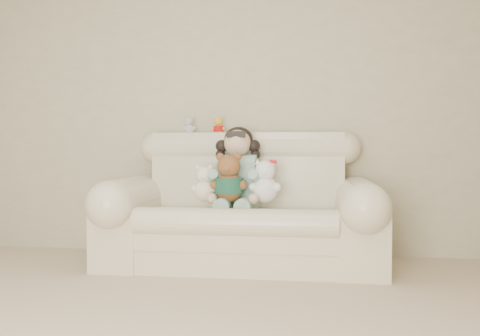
# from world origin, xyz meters

# --- Properties ---
(wall_back) EXTENTS (4.50, 0.00, 4.50)m
(wall_back) POSITION_xyz_m (0.00, 2.50, 1.30)
(wall_back) COLOR #ACA488
(wall_back) RESTS_ON ground
(sofa) EXTENTS (2.10, 0.95, 1.03)m
(sofa) POSITION_xyz_m (0.30, 2.00, 0.52)
(sofa) COLOR #FFF1CD
(sofa) RESTS_ON floor
(seated_child) EXTENTS (0.44, 0.52, 0.66)m
(seated_child) POSITION_xyz_m (0.25, 2.08, 0.75)
(seated_child) COLOR #29785B
(seated_child) RESTS_ON sofa
(brown_teddy) EXTENTS (0.27, 0.21, 0.43)m
(brown_teddy) POSITION_xyz_m (0.22, 1.87, 0.71)
(brown_teddy) COLOR brown
(brown_teddy) RESTS_ON sofa
(white_cat) EXTENTS (0.28, 0.24, 0.38)m
(white_cat) POSITION_xyz_m (0.49, 1.90, 0.69)
(white_cat) COLOR white
(white_cat) RESTS_ON sofa
(cream_teddy) EXTENTS (0.22, 0.18, 0.32)m
(cream_teddy) POSITION_xyz_m (0.03, 1.90, 0.66)
(cream_teddy) COLOR white
(cream_teddy) RESTS_ON sofa
(yellow_mini_bear) EXTENTS (0.13, 0.12, 0.17)m
(yellow_mini_bear) POSITION_xyz_m (0.05, 2.38, 1.10)
(yellow_mini_bear) COLOR yellow
(yellow_mini_bear) RESTS_ON sofa
(grey_mini_plush) EXTENTS (0.13, 0.12, 0.18)m
(grey_mini_plush) POSITION_xyz_m (-0.20, 2.36, 1.10)
(grey_mini_plush) COLOR silver
(grey_mini_plush) RESTS_ON sofa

